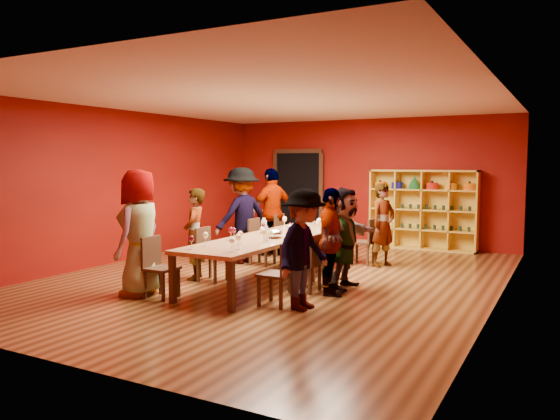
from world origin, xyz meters
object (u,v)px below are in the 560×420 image
at_px(chair_person_left_0, 157,264).
at_px(chair_person_left_4, 284,233).
at_px(person_left_0, 139,232).
at_px(wine_bottle, 325,219).
at_px(chair_person_left_3, 259,239).
at_px(chair_person_right_1, 310,260).
at_px(shelving_unit, 423,206).
at_px(person_left_1, 195,234).
at_px(chair_person_right_0, 281,270).
at_px(person_right_0, 304,250).
at_px(chair_person_left_1, 208,251).
at_px(chair_person_right_2, 323,255).
at_px(person_right_1, 331,242).
at_px(chair_person_right_4, 366,239).
at_px(spittoon_bowl, 273,234).
at_px(person_left_3, 242,215).
at_px(tasting_table, 278,237).
at_px(person_right_4, 383,225).
at_px(person_right_2, 344,238).
at_px(person_left_4, 272,212).

bearing_deg(chair_person_left_0, chair_person_left_4, 90.00).
distance_m(person_left_0, wine_bottle, 3.89).
relative_size(chair_person_left_3, chair_person_right_1, 1.00).
distance_m(chair_person_left_3, chair_person_left_4, 1.03).
relative_size(shelving_unit, person_left_1, 1.56).
distance_m(chair_person_right_0, person_right_0, 0.47).
distance_m(person_right_0, wine_bottle, 3.39).
height_order(chair_person_left_1, wine_bottle, wine_bottle).
bearing_deg(chair_person_left_1, chair_person_right_2, 17.76).
bearing_deg(person_right_1, chair_person_right_4, -5.51).
bearing_deg(chair_person_right_1, spittoon_bowl, 161.81).
relative_size(person_left_3, chair_person_left_4, 2.10).
xyz_separation_m(shelving_unit, chair_person_left_3, (-2.31, -3.41, -0.49)).
bearing_deg(shelving_unit, tasting_table, -107.92).
height_order(chair_person_right_1, wine_bottle, wine_bottle).
height_order(person_left_1, chair_person_right_4, person_left_1).
height_order(person_left_3, person_right_1, person_left_3).
bearing_deg(person_right_4, person_right_1, -155.11).
relative_size(chair_person_left_3, chair_person_right_2, 1.00).
xyz_separation_m(chair_person_left_1, person_right_2, (2.18, 0.58, 0.30)).
height_order(chair_person_right_1, person_right_4, person_right_4).
height_order(person_left_3, person_right_4, person_left_3).
height_order(shelving_unit, person_left_4, person_left_4).
height_order(tasting_table, wine_bottle, wine_bottle).
xyz_separation_m(chair_person_right_2, wine_bottle, (-0.76, 1.78, 0.37)).
xyz_separation_m(person_right_0, chair_person_right_4, (-0.35, 3.47, -0.31)).
bearing_deg(person_right_2, chair_person_right_4, 12.72).
distance_m(tasting_table, person_right_0, 2.02).
bearing_deg(person_right_0, person_right_2, 6.22).
bearing_deg(person_right_2, person_right_4, 3.61).
height_order(shelving_unit, chair_person_right_4, shelving_unit).
bearing_deg(person_right_0, person_left_3, 52.33).
bearing_deg(chair_person_left_1, person_right_4, 50.76).
bearing_deg(wine_bottle, chair_person_left_3, -146.01).
xyz_separation_m(chair_person_left_1, chair_person_right_1, (1.82, 0.08, 0.00)).
bearing_deg(person_right_0, spittoon_bowl, 50.16).
distance_m(person_left_0, chair_person_left_1, 1.38).
xyz_separation_m(person_left_3, chair_person_right_2, (2.21, -1.06, -0.44)).
height_order(person_left_3, person_right_0, person_left_3).
distance_m(shelving_unit, chair_person_left_1, 5.57).
relative_size(chair_person_left_3, person_right_1, 0.56).
height_order(chair_person_left_1, chair_person_right_2, same).
xyz_separation_m(person_left_0, chair_person_right_2, (2.15, 1.85, -0.44)).
relative_size(person_left_1, person_right_2, 0.97).
xyz_separation_m(chair_person_left_0, chair_person_right_2, (1.82, 1.85, 0.00)).
bearing_deg(chair_person_right_4, chair_person_right_0, -90.00).
relative_size(chair_person_left_3, person_left_3, 0.48).
bearing_deg(person_left_4, person_right_2, 71.87).
xyz_separation_m(shelving_unit, person_right_2, (-0.13, -4.47, -0.19)).
bearing_deg(shelving_unit, chair_person_right_0, -94.72).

